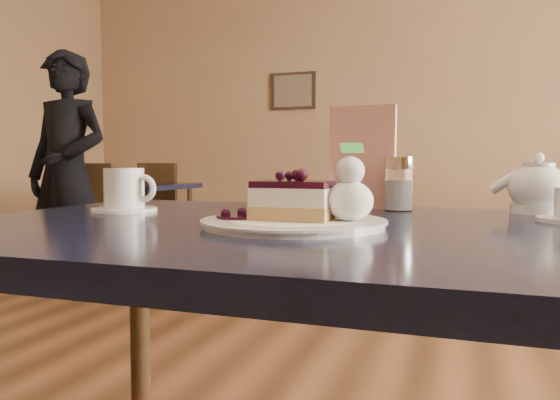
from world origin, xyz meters
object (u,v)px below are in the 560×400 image
(dessert_plate, at_px, (294,223))
(tea_set, at_px, (544,192))
(cheesecake_slice, at_px, (294,201))
(coffee_set, at_px, (125,192))
(patron, at_px, (67,174))
(bg_table_far_left, at_px, (129,262))
(main_table, at_px, (303,271))

(dessert_plate, relative_size, tea_set, 1.05)
(cheesecake_slice, height_order, coffee_set, coffee_set)
(patron, bearing_deg, bg_table_far_left, 100.64)
(tea_set, height_order, bg_table_far_left, tea_set)
(tea_set, bearing_deg, dessert_plate, -139.03)
(cheesecake_slice, distance_m, tea_set, 0.56)
(main_table, height_order, cheesecake_slice, cheesecake_slice)
(coffee_set, xyz_separation_m, tea_set, (0.86, 0.21, 0.00))
(main_table, bearing_deg, bg_table_far_left, 129.20)
(main_table, distance_m, patron, 3.16)
(cheesecake_slice, xyz_separation_m, tea_set, (0.42, 0.37, 0.00))
(main_table, relative_size, tea_set, 4.55)
(tea_set, relative_size, bg_table_far_left, 0.16)
(patron, bearing_deg, cheesecake_slice, -40.83)
(bg_table_far_left, bearing_deg, patron, -78.43)
(coffee_set, bearing_deg, cheesecake_slice, -19.67)
(cheesecake_slice, relative_size, tea_set, 0.46)
(tea_set, distance_m, bg_table_far_left, 4.02)
(cheesecake_slice, bearing_deg, tea_set, 41.21)
(tea_set, bearing_deg, main_table, -143.49)
(dessert_plate, distance_m, tea_set, 0.56)
(cheesecake_slice, bearing_deg, patron, 136.79)
(dessert_plate, bearing_deg, main_table, 89.76)
(coffee_set, distance_m, tea_set, 0.89)
(bg_table_far_left, bearing_deg, cheesecake_slice, -47.99)
(main_table, relative_size, cheesecake_slice, 10.00)
(coffee_set, relative_size, tea_set, 0.52)
(main_table, distance_m, bg_table_far_left, 3.94)
(dessert_plate, height_order, patron, patron)
(dessert_plate, distance_m, patron, 3.19)
(tea_set, xyz_separation_m, patron, (-2.74, 1.83, -0.02))
(dessert_plate, xyz_separation_m, coffee_set, (-0.44, 0.16, 0.04))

